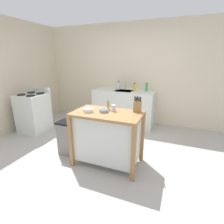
{
  "coord_description": "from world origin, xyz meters",
  "views": [
    {
      "loc": [
        1.2,
        -2.38,
        1.69
      ],
      "look_at": [
        0.19,
        0.13,
        0.85
      ],
      "focal_mm": 27.26,
      "sensor_mm": 36.0,
      "label": 1
    }
  ],
  "objects_px": {
    "kitchen_island": "(107,136)",
    "trash_bin": "(69,138)",
    "stove": "(34,113)",
    "sink_faucet": "(126,86)",
    "bowl_ceramic_small": "(104,111)",
    "bottle_dish_soap": "(134,87)",
    "knife_block": "(137,106)",
    "pepper_grinder": "(108,105)",
    "bottle_hand_soap": "(119,86)",
    "bottle_spray_cleaner": "(146,87)",
    "drinking_cup": "(113,108)",
    "bowl_ceramic_wide": "(88,110)"
  },
  "relations": [
    {
      "from": "bowl_ceramic_small",
      "to": "stove",
      "type": "xyz_separation_m",
      "value": [
        -2.12,
        0.59,
        -0.46
      ]
    },
    {
      "from": "kitchen_island",
      "to": "trash_bin",
      "type": "bearing_deg",
      "value": 178.43
    },
    {
      "from": "trash_bin",
      "to": "bottle_hand_soap",
      "type": "relative_size",
      "value": 2.72
    },
    {
      "from": "bowl_ceramic_small",
      "to": "sink_faucet",
      "type": "distance_m",
      "value": 2.04
    },
    {
      "from": "knife_block",
      "to": "stove",
      "type": "height_order",
      "value": "knife_block"
    },
    {
      "from": "bowl_ceramic_wide",
      "to": "pepper_grinder",
      "type": "distance_m",
      "value": 0.34
    },
    {
      "from": "pepper_grinder",
      "to": "bottle_dish_soap",
      "type": "distance_m",
      "value": 1.77
    },
    {
      "from": "bottle_spray_cleaner",
      "to": "stove",
      "type": "bearing_deg",
      "value": -149.95
    },
    {
      "from": "kitchen_island",
      "to": "pepper_grinder",
      "type": "height_order",
      "value": "pepper_grinder"
    },
    {
      "from": "knife_block",
      "to": "bowl_ceramic_wide",
      "type": "distance_m",
      "value": 0.78
    },
    {
      "from": "bowl_ceramic_small",
      "to": "bottle_dish_soap",
      "type": "height_order",
      "value": "bottle_dish_soap"
    },
    {
      "from": "stove",
      "to": "sink_faucet",
      "type": "bearing_deg",
      "value": 37.94
    },
    {
      "from": "pepper_grinder",
      "to": "bottle_hand_soap",
      "type": "height_order",
      "value": "bottle_hand_soap"
    },
    {
      "from": "bottle_hand_soap",
      "to": "kitchen_island",
      "type": "bearing_deg",
      "value": -75.14
    },
    {
      "from": "sink_faucet",
      "to": "bottle_spray_cleaner",
      "type": "bearing_deg",
      "value": -4.17
    },
    {
      "from": "bowl_ceramic_wide",
      "to": "stove",
      "type": "bearing_deg",
      "value": 160.45
    },
    {
      "from": "trash_bin",
      "to": "sink_faucet",
      "type": "relative_size",
      "value": 2.86
    },
    {
      "from": "kitchen_island",
      "to": "bowl_ceramic_small",
      "type": "xyz_separation_m",
      "value": [
        -0.06,
        -0.0,
        0.42
      ]
    },
    {
      "from": "kitchen_island",
      "to": "drinking_cup",
      "type": "xyz_separation_m",
      "value": [
        0.07,
        0.1,
        0.45
      ]
    },
    {
      "from": "bowl_ceramic_small",
      "to": "pepper_grinder",
      "type": "xyz_separation_m",
      "value": [
        0.01,
        0.15,
        0.06
      ]
    },
    {
      "from": "bottle_hand_soap",
      "to": "stove",
      "type": "relative_size",
      "value": 0.22
    },
    {
      "from": "bottle_hand_soap",
      "to": "bottle_spray_cleaner",
      "type": "height_order",
      "value": "bottle_hand_soap"
    },
    {
      "from": "knife_block",
      "to": "pepper_grinder",
      "type": "distance_m",
      "value": 0.47
    },
    {
      "from": "sink_faucet",
      "to": "bottle_hand_soap",
      "type": "distance_m",
      "value": 0.19
    },
    {
      "from": "bowl_ceramic_wide",
      "to": "trash_bin",
      "type": "xyz_separation_m",
      "value": [
        -0.49,
        0.1,
        -0.61
      ]
    },
    {
      "from": "knife_block",
      "to": "bottle_hand_soap",
      "type": "distance_m",
      "value": 1.99
    },
    {
      "from": "bowl_ceramic_small",
      "to": "knife_block",
      "type": "bearing_deg",
      "value": 23.91
    },
    {
      "from": "pepper_grinder",
      "to": "sink_faucet",
      "type": "height_order",
      "value": "sink_faucet"
    },
    {
      "from": "pepper_grinder",
      "to": "bottle_spray_cleaner",
      "type": "height_order",
      "value": "bottle_spray_cleaner"
    },
    {
      "from": "bottle_spray_cleaner",
      "to": "stove",
      "type": "height_order",
      "value": "bottle_spray_cleaner"
    },
    {
      "from": "bowl_ceramic_wide",
      "to": "bottle_spray_cleaner",
      "type": "distance_m",
      "value": 2.12
    },
    {
      "from": "bowl_ceramic_small",
      "to": "trash_bin",
      "type": "relative_size",
      "value": 0.23
    },
    {
      "from": "bowl_ceramic_small",
      "to": "sink_faucet",
      "type": "bearing_deg",
      "value": 98.01
    },
    {
      "from": "kitchen_island",
      "to": "bowl_ceramic_wide",
      "type": "height_order",
      "value": "bowl_ceramic_wide"
    },
    {
      "from": "drinking_cup",
      "to": "stove",
      "type": "bearing_deg",
      "value": 167.74
    },
    {
      "from": "bowl_ceramic_wide",
      "to": "sink_faucet",
      "type": "bearing_deg",
      "value": 91.34
    },
    {
      "from": "trash_bin",
      "to": "knife_block",
      "type": "bearing_deg",
      "value": 9.01
    },
    {
      "from": "bowl_ceramic_small",
      "to": "bottle_dish_soap",
      "type": "bearing_deg",
      "value": 90.42
    },
    {
      "from": "bowl_ceramic_small",
      "to": "pepper_grinder",
      "type": "height_order",
      "value": "pepper_grinder"
    },
    {
      "from": "bowl_ceramic_wide",
      "to": "kitchen_island",
      "type": "bearing_deg",
      "value": 15.69
    },
    {
      "from": "sink_faucet",
      "to": "bottle_hand_soap",
      "type": "relative_size",
      "value": 0.95
    },
    {
      "from": "trash_bin",
      "to": "bottle_dish_soap",
      "type": "height_order",
      "value": "bottle_dish_soap"
    },
    {
      "from": "kitchen_island",
      "to": "bowl_ceramic_wide",
      "type": "bearing_deg",
      "value": -164.31
    },
    {
      "from": "trash_bin",
      "to": "bottle_hand_soap",
      "type": "distance_m",
      "value": 2.08
    },
    {
      "from": "bowl_ceramic_small",
      "to": "sink_faucet",
      "type": "relative_size",
      "value": 0.65
    },
    {
      "from": "bowl_ceramic_wide",
      "to": "bottle_dish_soap",
      "type": "xyz_separation_m",
      "value": [
        0.22,
        2.0,
        0.08
      ]
    },
    {
      "from": "bottle_dish_soap",
      "to": "stove",
      "type": "bearing_deg",
      "value": -147.63
    },
    {
      "from": "bottle_spray_cleaner",
      "to": "stove",
      "type": "distance_m",
      "value": 2.83
    },
    {
      "from": "bowl_ceramic_wide",
      "to": "bottle_dish_soap",
      "type": "relative_size",
      "value": 0.78
    },
    {
      "from": "bottle_spray_cleaner",
      "to": "bottle_hand_soap",
      "type": "bearing_deg",
      "value": -179.16
    }
  ]
}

